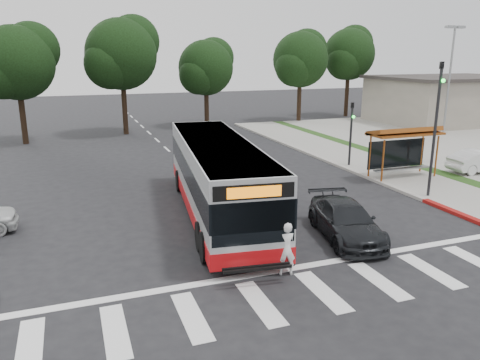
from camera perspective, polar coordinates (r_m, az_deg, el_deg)
name	(u,v)px	position (r m, az deg, el deg)	size (l,w,h in m)	color
ground	(259,233)	(18.56, 2.28, -6.47)	(140.00, 140.00, 0.00)	black
sidewalk_east	(372,166)	(30.49, 15.84, 1.69)	(4.00, 40.00, 0.12)	gray
curb_east	(345,168)	(29.37, 12.67, 1.44)	(0.30, 40.00, 0.15)	#9E9991
curb_east_red	(475,221)	(21.99, 26.76, -4.44)	(0.32, 6.00, 0.15)	maroon
commercial_building	(449,101)	(52.93, 24.09, 8.78)	(14.00, 10.00, 4.40)	#A29888
building_roof_cap	(451,78)	(52.78, 24.37, 11.31)	(14.60, 10.60, 0.30)	#383330
crosswalk_ladder	(322,291)	(14.49, 10.00, -13.20)	(18.00, 2.60, 0.01)	silver
bus_shelter	(404,137)	(27.68, 19.32, 4.95)	(4.20, 1.60, 2.86)	brown
traffic_signal_ne_tall	(436,119)	(23.99, 22.82, 6.88)	(0.18, 0.37, 6.50)	black
traffic_signal_ne_short	(351,127)	(29.65, 13.41, 6.26)	(0.18, 0.37, 4.00)	black
lot_light_mid	(451,65)	(44.26, 24.31, 12.61)	(1.90, 0.35, 9.01)	gray
tree_ne_a	(301,59)	(49.52, 7.43, 14.46)	(6.16, 5.74, 9.30)	black
tree_ne_b	(349,53)	(54.76, 13.19, 14.80)	(6.16, 5.74, 10.02)	black
tree_north_a	(122,53)	(42.28, -14.19, 14.78)	(6.60, 6.15, 10.17)	black
tree_north_b	(206,67)	(45.82, -4.12, 13.60)	(5.72, 5.33, 8.43)	black
tree_north_c	(17,61)	(40.15, -25.50, 12.91)	(6.16, 5.74, 9.30)	black
transit_bus	(218,179)	(20.20, -2.74, 0.17)	(2.72, 12.56, 3.24)	silver
pedestrian	(286,248)	(14.98, 5.64, -8.30)	(0.65, 0.43, 1.78)	white
dark_sedan	(346,221)	(18.32, 12.76, -4.86)	(1.92, 4.72, 1.37)	black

